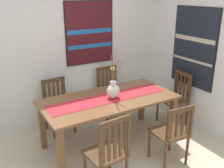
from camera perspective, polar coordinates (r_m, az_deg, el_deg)
The scene contains 11 objects.
wall_back at distance 4.48m, azimuth -10.54°, elevation 8.24°, with size 6.40×0.12×2.70m, color silver.
dining_table at distance 3.79m, azimuth -0.66°, elevation -4.54°, with size 1.96×0.96×0.76m.
table_runner at distance 3.75m, azimuth -0.66°, elevation -3.09°, with size 1.81×0.36×0.01m, color #B7232D.
centerpiece_vase at distance 3.70m, azimuth 0.26°, elevation -1.33°, with size 0.20×0.18×0.71m.
chair_0 at distance 4.35m, azimuth -11.92°, elevation -4.36°, with size 0.44×0.44×0.88m.
chair_1 at distance 4.74m, azimuth -0.48°, elevation -1.64°, with size 0.44×0.44×0.93m.
chair_2 at distance 3.03m, azimuth -0.76°, elevation -14.75°, with size 0.45×0.45×0.97m.
chair_3 at distance 4.64m, azimuth 13.90°, elevation -2.87°, with size 0.45×0.45×0.92m.
chair_4 at distance 3.54m, azimuth 13.08°, elevation -10.41°, with size 0.45×0.45×0.88m.
painting_on_back_wall at distance 4.56m, azimuth -4.96°, elevation 11.19°, with size 0.90×0.05×1.08m.
painting_on_side_wall at distance 4.48m, azimuth 17.65°, elevation 7.70°, with size 0.05×0.90×1.30m.
Camera 1 is at (-1.49, -2.27, 2.22)m, focal length 41.38 mm.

